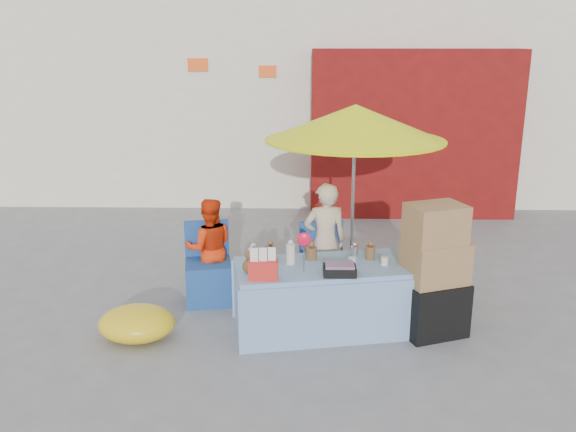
{
  "coord_description": "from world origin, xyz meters",
  "views": [
    {
      "loc": [
        0.44,
        -5.37,
        2.74
      ],
      "look_at": [
        0.31,
        0.6,
        1.0
      ],
      "focal_mm": 38.0,
      "sensor_mm": 36.0,
      "label": 1
    }
  ],
  "objects_px": {
    "umbrella": "(355,123)",
    "box_stack": "(434,275)",
    "chair_right": "(325,280)",
    "vendor_orange": "(210,248)",
    "market_table": "(323,296)",
    "chair_left": "(209,279)",
    "vendor_beige": "(325,241)"
  },
  "relations": [
    {
      "from": "vendor_orange",
      "to": "vendor_beige",
      "type": "relative_size",
      "value": 0.86
    },
    {
      "from": "market_table",
      "to": "vendor_orange",
      "type": "relative_size",
      "value": 1.65
    },
    {
      "from": "chair_right",
      "to": "vendor_orange",
      "type": "bearing_deg",
      "value": 163.77
    },
    {
      "from": "vendor_orange",
      "to": "box_stack",
      "type": "distance_m",
      "value": 2.4
    },
    {
      "from": "market_table",
      "to": "chair_left",
      "type": "height_order",
      "value": "market_table"
    },
    {
      "from": "vendor_orange",
      "to": "box_stack",
      "type": "xyz_separation_m",
      "value": [
        2.25,
        -0.83,
        0.04
      ]
    },
    {
      "from": "market_table",
      "to": "chair_left",
      "type": "relative_size",
      "value": 2.16
    },
    {
      "from": "vendor_orange",
      "to": "market_table",
      "type": "bearing_deg",
      "value": 137.44
    },
    {
      "from": "chair_right",
      "to": "umbrella",
      "type": "bearing_deg",
      "value": 33.14
    },
    {
      "from": "vendor_orange",
      "to": "box_stack",
      "type": "bearing_deg",
      "value": 149.69
    },
    {
      "from": "market_table",
      "to": "chair_right",
      "type": "distance_m",
      "value": 0.64
    },
    {
      "from": "chair_left",
      "to": "vendor_orange",
      "type": "bearing_deg",
      "value": 78.75
    },
    {
      "from": "chair_left",
      "to": "chair_right",
      "type": "distance_m",
      "value": 1.25
    },
    {
      "from": "chair_right",
      "to": "box_stack",
      "type": "height_order",
      "value": "box_stack"
    },
    {
      "from": "market_table",
      "to": "vendor_beige",
      "type": "height_order",
      "value": "vendor_beige"
    },
    {
      "from": "vendor_beige",
      "to": "box_stack",
      "type": "distance_m",
      "value": 1.3
    },
    {
      "from": "chair_left",
      "to": "vendor_orange",
      "type": "relative_size",
      "value": 0.77
    },
    {
      "from": "vendor_beige",
      "to": "chair_left",
      "type": "bearing_deg",
      "value": -3.95
    },
    {
      "from": "umbrella",
      "to": "chair_right",
      "type": "bearing_deg",
      "value": -136.79
    },
    {
      "from": "vendor_orange",
      "to": "vendor_beige",
      "type": "bearing_deg",
      "value": 169.93
    },
    {
      "from": "market_table",
      "to": "box_stack",
      "type": "relative_size",
      "value": 1.43
    },
    {
      "from": "chair_left",
      "to": "chair_right",
      "type": "bearing_deg",
      "value": -10.07
    },
    {
      "from": "chair_left",
      "to": "vendor_beige",
      "type": "relative_size",
      "value": 0.66
    },
    {
      "from": "vendor_orange",
      "to": "vendor_beige",
      "type": "xyz_separation_m",
      "value": [
        1.25,
        -0.0,
        0.09
      ]
    },
    {
      "from": "chair_right",
      "to": "box_stack",
      "type": "relative_size",
      "value": 0.66
    },
    {
      "from": "vendor_beige",
      "to": "box_stack",
      "type": "bearing_deg",
      "value": 130.22
    },
    {
      "from": "chair_left",
      "to": "umbrella",
      "type": "distance_m",
      "value": 2.27
    },
    {
      "from": "market_table",
      "to": "chair_right",
      "type": "relative_size",
      "value": 2.16
    },
    {
      "from": "umbrella",
      "to": "box_stack",
      "type": "bearing_deg",
      "value": -54.5
    },
    {
      "from": "chair_right",
      "to": "umbrella",
      "type": "relative_size",
      "value": 0.41
    },
    {
      "from": "umbrella",
      "to": "box_stack",
      "type": "distance_m",
      "value": 1.77
    },
    {
      "from": "umbrella",
      "to": "box_stack",
      "type": "height_order",
      "value": "umbrella"
    }
  ]
}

